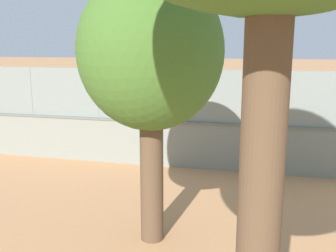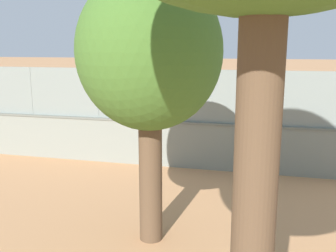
# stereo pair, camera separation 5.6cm
# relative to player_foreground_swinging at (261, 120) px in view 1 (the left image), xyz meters

# --- Properties ---
(ground_plane) EXTENTS (260.00, 260.00, 0.00)m
(ground_plane) POSITION_rel_player_foreground_swinging_xyz_m (2.84, -4.78, -1.02)
(ground_plane) COLOR tan
(perimeter_wall) EXTENTS (33.88, 0.66, 1.83)m
(perimeter_wall) POSITION_rel_player_foreground_swinging_xyz_m (4.88, 5.31, -0.09)
(perimeter_wall) COLOR gray
(perimeter_wall) RESTS_ON ground_plane
(fence_panel_on_wall) EXTENTS (33.27, 0.37, 1.99)m
(fence_panel_on_wall) POSITION_rel_player_foreground_swinging_xyz_m (4.88, 5.31, 1.81)
(fence_panel_on_wall) COLOR gray
(fence_panel_on_wall) RESTS_ON perimeter_wall
(player_foreground_swinging) EXTENTS (0.82, 1.14, 1.71)m
(player_foreground_swinging) POSITION_rel_player_foreground_swinging_xyz_m (0.00, 0.00, 0.00)
(player_foreground_swinging) COLOR #591919
(player_foreground_swinging) RESTS_ON ground_plane
(player_crossing_court) EXTENTS (0.74, 1.00, 1.58)m
(player_crossing_court) POSITION_rel_player_foreground_swinging_xyz_m (7.75, 3.14, -0.09)
(player_crossing_court) COLOR black
(player_crossing_court) RESTS_ON ground_plane
(sports_ball) EXTENTS (0.24, 0.24, 0.24)m
(sports_ball) POSITION_rel_player_foreground_swinging_xyz_m (-0.52, 1.37, -0.90)
(sports_ball) COLOR white
(sports_ball) RESTS_ON ground_plane
(spare_ball_by_wall) EXTENTS (0.13, 0.13, 0.13)m
(spare_ball_by_wall) POSITION_rel_player_foreground_swinging_xyz_m (11.66, 4.68, -0.95)
(spare_ball_by_wall) COLOR #3399D8
(spare_ball_by_wall) RESTS_ON ground_plane
(tree_at_lot_edge) EXTENTS (3.29, 3.29, 6.33)m
(tree_at_lot_edge) POSITION_rel_player_foreground_swinging_xyz_m (2.39, 11.13, 3.45)
(tree_at_lot_edge) COLOR brown
(tree_at_lot_edge) RESTS_ON ground_plane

